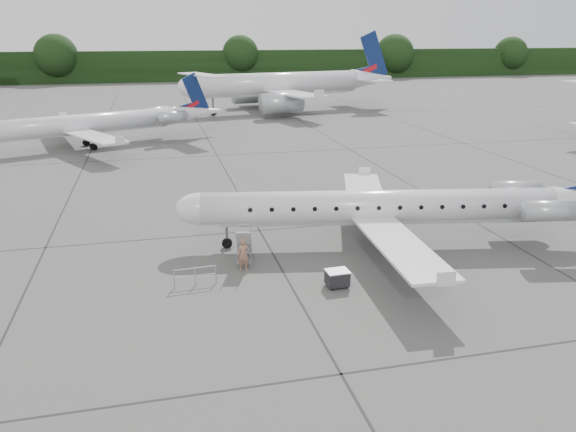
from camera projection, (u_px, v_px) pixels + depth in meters
name	position (u px, v px, depth m)	size (l,w,h in m)	color
ground	(391.00, 260.00, 33.05)	(320.00, 320.00, 0.00)	#575754
treeline	(199.00, 66.00, 151.89)	(260.00, 4.00, 8.00)	black
main_regional_jet	(379.00, 191.00, 34.18)	(27.72, 19.96, 7.11)	silver
airstair	(244.00, 244.00, 32.45)	(0.85, 2.34, 2.23)	silver
passenger	(243.00, 255.00, 31.25)	(0.69, 0.45, 1.88)	#8D624D
safety_railing	(195.00, 277.00, 29.51)	(2.20, 0.08, 1.00)	#979AA0
baggage_cart	(337.00, 278.00, 29.38)	(1.13, 0.91, 0.98)	black
bg_narrowbody	(278.00, 73.00, 92.17)	(35.65, 25.67, 12.80)	silver
bg_regional_left	(77.00, 115.00, 63.07)	(29.82, 21.47, 7.82)	silver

